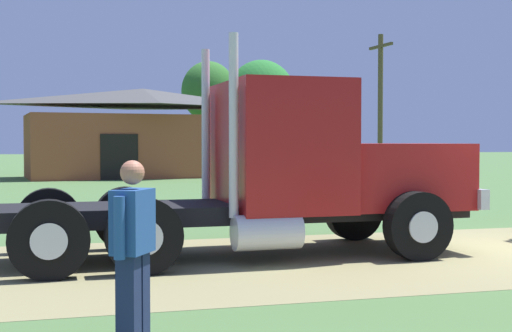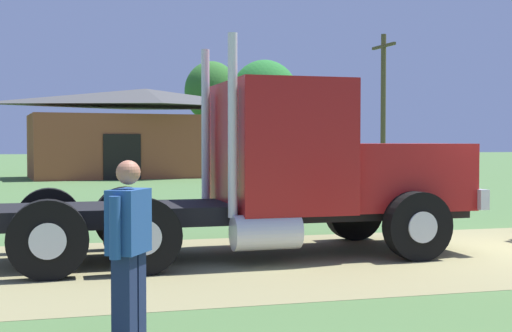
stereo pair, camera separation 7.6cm
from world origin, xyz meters
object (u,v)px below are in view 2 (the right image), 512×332
Objects in this scene: truck_foreground_white at (291,174)px; visitor_standing_near at (129,244)px; shed_building at (146,134)px; utility_pole_near at (383,101)px.

truck_foreground_white reaches higher than visitor_standing_near.
visitor_standing_near is 30.80m from shed_building.
visitor_standing_near is 0.23× the size of utility_pole_near.
shed_building is at bearing 83.45° from visitor_standing_near.
utility_pole_near is at bearing 60.51° from visitor_standing_near.
utility_pole_near is (11.59, -3.88, 1.68)m from shed_building.
shed_building is 12.34m from utility_pole_near.
utility_pole_near is at bearing 61.40° from truck_foreground_white.
shed_building is at bearing 88.88° from truck_foreground_white.
shed_building reaches higher than visitor_standing_near.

